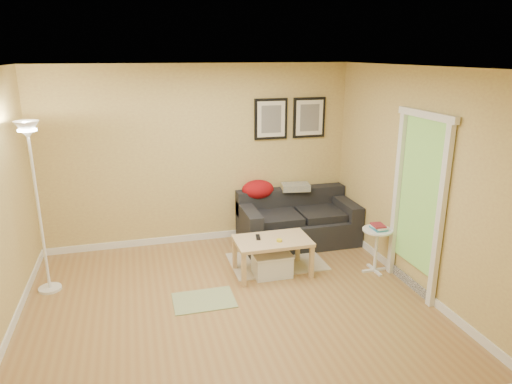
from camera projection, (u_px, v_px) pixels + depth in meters
floor at (229, 306)px, 5.20m from camera, size 4.50×4.50×0.00m
ceiling at (224, 67)px, 4.44m from camera, size 4.50×4.50×0.00m
wall_back at (199, 156)px, 6.67m from camera, size 4.50×0.00×4.50m
wall_front at (289, 285)px, 2.97m from camera, size 4.50×0.00×4.50m
wall_right at (415, 181)px, 5.38m from camera, size 0.00×4.00×4.00m
baseboard_back at (202, 237)px, 7.02m from camera, size 4.50×0.02×0.10m
baseboard_left at (10, 332)px, 4.63m from camera, size 0.02×4.00×0.10m
baseboard_right at (405, 278)px, 5.74m from camera, size 0.02×4.00×0.10m
sofa at (298, 218)px, 6.85m from camera, size 1.70×0.90×0.75m
red_throw at (258, 189)px, 6.91m from camera, size 0.48×0.36×0.28m
plaid_throw at (295, 187)px, 7.00m from camera, size 0.45×0.32×0.10m
framed_print_left at (271, 119)px, 6.77m from camera, size 0.50×0.04×0.60m
framed_print_right at (309, 118)px, 6.92m from camera, size 0.50×0.04×0.60m
area_rug at (277, 261)px, 6.29m from camera, size 1.25×0.85×0.01m
green_runner at (204, 300)px, 5.30m from camera, size 0.70×0.50×0.01m
coffee_table at (272, 256)px, 5.90m from camera, size 1.01×0.70×0.47m
remote_control at (258, 237)px, 5.87m from camera, size 0.08×0.17×0.02m
tape_roll at (279, 240)px, 5.76m from camera, size 0.07×0.07×0.03m
storage_bin at (272, 264)px, 5.88m from camera, size 0.49×0.36×0.30m
side_table at (376, 250)px, 5.95m from camera, size 0.38×0.38×0.58m
book_stack at (379, 227)px, 5.85m from camera, size 0.17×0.22×0.07m
floor_lamp at (39, 214)px, 5.27m from camera, size 0.26×0.26×2.04m
doorway at (417, 208)px, 5.31m from camera, size 0.12×1.01×2.13m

